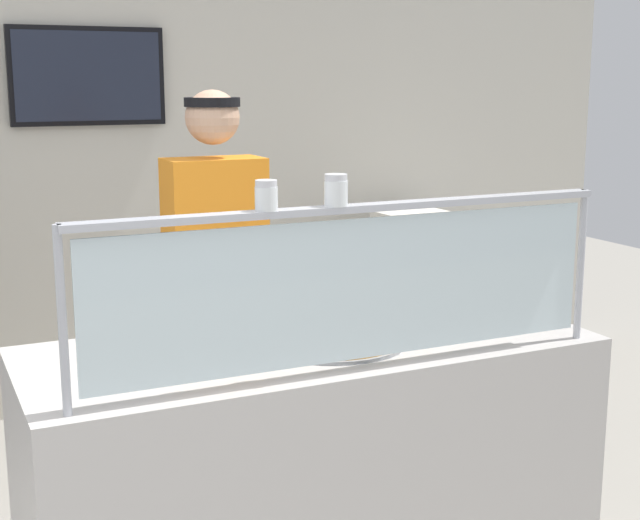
{
  "coord_description": "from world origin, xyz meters",
  "views": [
    {
      "loc": [
        -0.24,
        -2.19,
        1.8
      ],
      "look_at": [
        0.98,
        0.42,
        1.22
      ],
      "focal_mm": 50.33,
      "sensor_mm": 36.0,
      "label": 1
    }
  ],
  "objects": [
    {
      "name": "pizza_box_stack",
      "position": [
        2.44,
        2.21,
        0.97
      ],
      "size": [
        0.43,
        0.42,
        0.14
      ],
      "color": "silver",
      "rests_on": "prep_shelf"
    },
    {
      "name": "worker_figure",
      "position": [
        0.86,
        1.12,
        1.01
      ],
      "size": [
        0.41,
        0.5,
        1.76
      ],
      "color": "#23232D",
      "rests_on": "ground"
    },
    {
      "name": "sneeze_guard",
      "position": [
        0.93,
        0.06,
        1.26
      ],
      "size": [
        1.69,
        0.06,
        0.5
      ],
      "color": "#B2B5BC",
      "rests_on": "serving_counter"
    },
    {
      "name": "prep_shelf",
      "position": [
        2.45,
        2.21,
        0.45
      ],
      "size": [
        0.7,
        0.55,
        0.91
      ],
      "primitive_type": "cube",
      "color": "#B7BABF",
      "rests_on": "ground"
    },
    {
      "name": "pizza_tray",
      "position": [
        1.0,
        0.35,
        0.97
      ],
      "size": [
        0.48,
        0.48,
        0.04
      ],
      "color": "#9EA0A8",
      "rests_on": "serving_counter"
    },
    {
      "name": "pizza_server",
      "position": [
        0.98,
        0.33,
        0.99
      ],
      "size": [
        0.09,
        0.28,
        0.01
      ],
      "primitive_type": "cube",
      "rotation": [
        0.0,
        0.0,
        0.07
      ],
      "color": "#ADAFB7",
      "rests_on": "pizza_tray"
    },
    {
      "name": "parmesan_shaker",
      "position": [
        0.66,
        0.06,
        1.48
      ],
      "size": [
        0.06,
        0.06,
        0.08
      ],
      "color": "white",
      "rests_on": "sneeze_guard"
    },
    {
      "name": "pepper_flake_shaker",
      "position": [
        0.87,
        0.06,
        1.49
      ],
      "size": [
        0.07,
        0.07,
        0.09
      ],
      "color": "white",
      "rests_on": "sneeze_guard"
    },
    {
      "name": "shop_rear_unit",
      "position": [
        0.93,
        2.7,
        1.36
      ],
      "size": [
        6.26,
        0.13,
        2.7
      ],
      "color": "beige",
      "rests_on": "ground"
    },
    {
      "name": "serving_counter",
      "position": [
        0.93,
        0.38,
        0.47
      ],
      "size": [
        1.86,
        0.76,
        0.95
      ],
      "primitive_type": "cube",
      "color": "#BCB7B2",
      "rests_on": "ground"
    }
  ]
}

